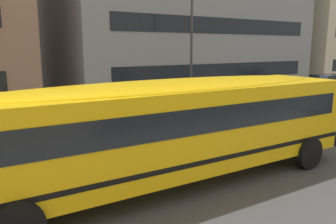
% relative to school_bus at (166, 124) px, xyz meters
% --- Properties ---
extents(ground_plane, '(400.00, 400.00, 0.00)m').
position_rel_school_bus_xyz_m(ground_plane, '(-1.30, 1.82, -1.67)').
color(ground_plane, '#424244').
extents(sidewalk_far, '(120.00, 3.00, 0.01)m').
position_rel_school_bus_xyz_m(sidewalk_far, '(-1.30, 9.93, -1.67)').
color(sidewalk_far, gray).
rests_on(sidewalk_far, ground_plane).
extents(lane_centreline, '(110.00, 0.16, 0.01)m').
position_rel_school_bus_xyz_m(lane_centreline, '(-1.30, 1.82, -1.67)').
color(lane_centreline, silver).
rests_on(lane_centreline, ground_plane).
extents(school_bus, '(12.65, 3.14, 2.82)m').
position_rel_school_bus_xyz_m(school_bus, '(0.00, 0.00, 0.00)').
color(school_bus, yellow).
rests_on(school_bus, ground_plane).
extents(parked_car_white_past_driveway, '(3.95, 1.98, 1.64)m').
position_rel_school_bus_xyz_m(parked_car_white_past_driveway, '(18.95, 7.40, -0.83)').
color(parked_car_white_past_driveway, silver).
rests_on(parked_car_white_past_driveway, ground_plane).
extents(street_lamp, '(0.44, 0.44, 6.80)m').
position_rel_school_bus_xyz_m(street_lamp, '(7.64, 9.23, 2.64)').
color(street_lamp, '#38383D').
rests_on(street_lamp, ground_plane).
extents(apartment_block_far_right, '(15.91, 12.03, 16.50)m').
position_rel_school_bus_xyz_m(apartment_block_far_right, '(32.58, 17.42, 6.58)').
color(apartment_block_far_right, beige).
rests_on(apartment_block_far_right, ground_plane).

